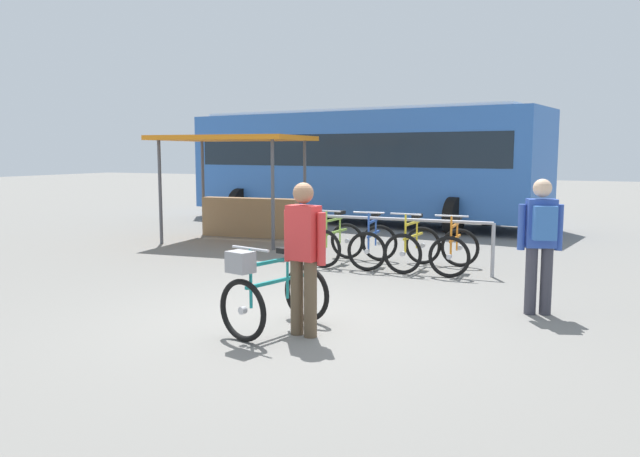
{
  "coord_description": "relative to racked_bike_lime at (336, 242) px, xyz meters",
  "views": [
    {
      "loc": [
        3.28,
        -6.4,
        1.96
      ],
      "look_at": [
        0.02,
        0.75,
        1.0
      ],
      "focal_mm": 35.44,
      "sensor_mm": 36.0,
      "label": 1
    }
  ],
  "objects": [
    {
      "name": "ground_plane",
      "position": [
        1.03,
        -3.73,
        -0.37
      ],
      "size": [
        80.0,
        80.0,
        0.0
      ],
      "primitive_type": "plane",
      "color": "slate"
    },
    {
      "name": "bike_rack_rail",
      "position": [
        1.16,
        -0.16,
        0.3
      ],
      "size": [
        3.21,
        0.11,
        0.88
      ],
      "color": "#99999E",
      "rests_on": "ground"
    },
    {
      "name": "racked_bike_yellow",
      "position": [
        1.4,
        0.02,
        0.0
      ],
      "size": [
        0.72,
        1.12,
        0.97
      ],
      "color": "black",
      "rests_on": "ground"
    },
    {
      "name": "pedestrian_with_backpack",
      "position": [
        3.62,
        -2.26,
        0.57
      ],
      "size": [
        0.5,
        0.41,
        1.64
      ],
      "color": "#383842",
      "rests_on": "ground"
    },
    {
      "name": "racked_bike_orange",
      "position": [
        2.1,
        0.03,
        0.0
      ],
      "size": [
        0.71,
        1.12,
        0.97
      ],
      "color": "black",
      "rests_on": "ground"
    },
    {
      "name": "racked_bike_blue",
      "position": [
        0.7,
        0.01,
        0.0
      ],
      "size": [
        0.8,
        1.19,
        0.98
      ],
      "color": "black",
      "rests_on": "ground"
    },
    {
      "name": "market_stall",
      "position": [
        -3.13,
        1.98,
        1.03
      ],
      "size": [
        3.29,
        2.57,
        2.3
      ],
      "color": "#4C4C51",
      "rests_on": "ground"
    },
    {
      "name": "racked_bike_lime",
      "position": [
        0.0,
        0.0,
        0.0
      ],
      "size": [
        0.68,
        1.11,
        0.97
      ],
      "color": "black",
      "rests_on": "ground"
    },
    {
      "name": "bus_distant",
      "position": [
        -1.98,
        6.33,
        1.37
      ],
      "size": [
        10.26,
        4.33,
        3.08
      ],
      "color": "#3366B7",
      "rests_on": "ground"
    },
    {
      "name": "person_with_featured_bike",
      "position": [
        1.43,
        -4.22,
        0.54
      ],
      "size": [
        0.52,
        0.26,
        1.64
      ],
      "color": "brown",
      "rests_on": "ground"
    },
    {
      "name": "featured_bicycle",
      "position": [
        1.06,
        -4.27,
        0.08
      ],
      "size": [
        0.91,
        1.25,
        0.97
      ],
      "color": "black",
      "rests_on": "ground"
    }
  ]
}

